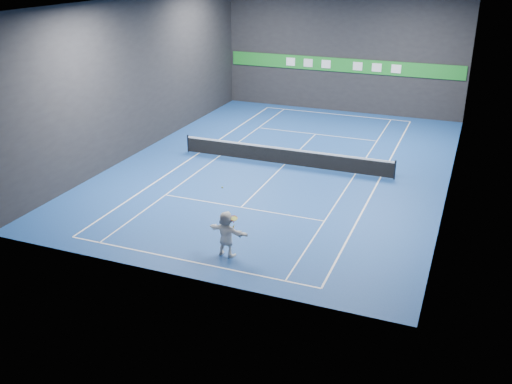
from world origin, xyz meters
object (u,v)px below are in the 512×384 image
at_px(tennis_ball, 222,187).
at_px(tennis_racket, 234,219).
at_px(player, 226,234).
at_px(tennis_net, 285,156).

bearing_deg(tennis_ball, tennis_racket, -9.74).
xyz_separation_m(tennis_ball, tennis_racket, (0.50, -0.09, -1.25)).
distance_m(player, tennis_ball, 1.92).
bearing_deg(player, tennis_racket, -162.22).
height_order(player, tennis_net, player).
bearing_deg(tennis_racket, player, -171.19).
relative_size(tennis_net, tennis_racket, 22.43).
xyz_separation_m(player, tennis_ball, (-0.19, 0.13, 1.91)).
bearing_deg(tennis_racket, tennis_net, 98.36).
xyz_separation_m(tennis_net, tennis_racket, (1.59, -10.84, 1.08)).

